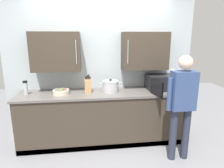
{
  "coord_description": "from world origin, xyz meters",
  "views": [
    {
      "loc": [
        -0.26,
        -2.41,
        1.82
      ],
      "look_at": [
        0.15,
        0.71,
        1.05
      ],
      "focal_mm": 31.12,
      "sensor_mm": 36.0,
      "label": 1
    }
  ],
  "objects": [
    {
      "name": "fruit_bowl",
      "position": [
        -0.69,
        0.75,
        0.95
      ],
      "size": [
        0.27,
        0.27,
        0.1
      ],
      "color": "beige",
      "rests_on": "counter_unit"
    },
    {
      "name": "back_wall_tiled",
      "position": [
        0.0,
        1.09,
        1.39
      ],
      "size": [
        3.39,
        0.44,
        2.64
      ],
      "color": "#B2BCC1",
      "rests_on": "ground_plane"
    },
    {
      "name": "stock_pot",
      "position": [
        0.13,
        0.76,
        1.0
      ],
      "size": [
        0.37,
        0.28,
        0.22
      ],
      "color": "#B7BABF",
      "rests_on": "counter_unit"
    },
    {
      "name": "person_figure",
      "position": [
        1.09,
        0.09,
        0.94
      ],
      "size": [
        0.44,
        0.53,
        1.58
      ],
      "color": "#282D3D",
      "rests_on": "ground_plane"
    },
    {
      "name": "microwave_oven",
      "position": [
        1.02,
        0.8,
        1.04
      ],
      "size": [
        0.51,
        0.75,
        0.26
      ],
      "color": "black",
      "rests_on": "counter_unit"
    },
    {
      "name": "thermos_flask",
      "position": [
        -1.25,
        0.78,
        1.02
      ],
      "size": [
        0.07,
        0.07,
        0.23
      ],
      "color": "#B7BABF",
      "rests_on": "counter_unit"
    },
    {
      "name": "knife_block",
      "position": [
        -0.25,
        0.79,
        1.02
      ],
      "size": [
        0.11,
        0.15,
        0.31
      ],
      "color": "tan",
      "rests_on": "counter_unit"
    },
    {
      "name": "counter_unit",
      "position": [
        0.0,
        0.76,
        0.45
      ],
      "size": [
        2.84,
        0.68,
        0.9
      ],
      "color": "#3D3328",
      "rests_on": "ground_plane"
    },
    {
      "name": "ground_plane",
      "position": [
        0.0,
        0.0,
        0.0
      ],
      "size": [
        9.47,
        9.47,
        0.0
      ],
      "primitive_type": "plane",
      "color": "gray"
    }
  ]
}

